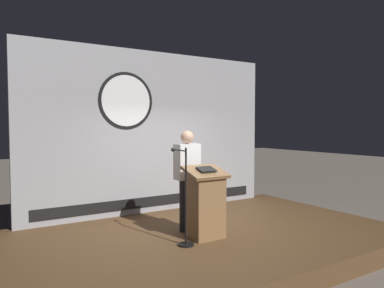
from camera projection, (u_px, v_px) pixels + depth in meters
name	position (u px, v px, depth m)	size (l,w,h in m)	color
ground_plane	(205.00, 251.00, 6.05)	(40.00, 40.00, 0.00)	#6B6056
stage_platform	(205.00, 242.00, 6.05)	(6.40, 4.00, 0.30)	brown
banner_display	(154.00, 132.00, 7.51)	(5.38, 0.12, 3.27)	#9E9EA3
podium	(206.00, 203.00, 5.75)	(0.64, 0.49, 1.14)	olive
speaker_person	(187.00, 180.00, 6.12)	(0.40, 0.26, 1.69)	black
microphone_stand	(184.00, 211.00, 5.43)	(0.24, 0.54, 1.45)	black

